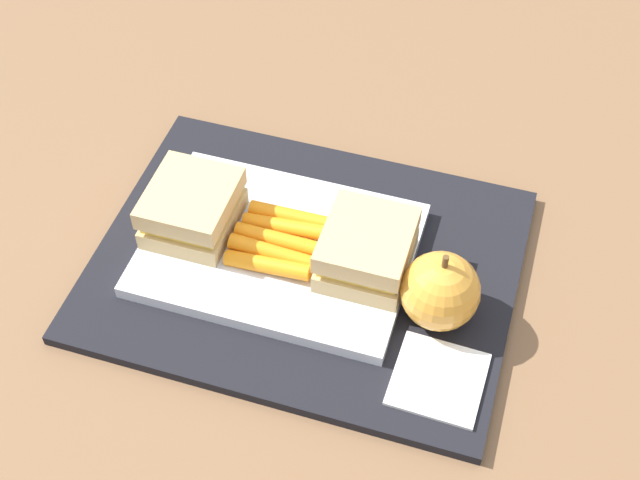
# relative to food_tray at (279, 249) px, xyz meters

# --- Properties ---
(ground_plane) EXTENTS (2.40, 2.40, 0.00)m
(ground_plane) POSITION_rel_food_tray_xyz_m (0.03, 0.00, -0.02)
(ground_plane) COLOR brown
(lunchbag_mat) EXTENTS (0.36, 0.28, 0.01)m
(lunchbag_mat) POSITION_rel_food_tray_xyz_m (0.03, 0.00, -0.01)
(lunchbag_mat) COLOR black
(lunchbag_mat) RESTS_ON ground_plane
(food_tray) EXTENTS (0.23, 0.17, 0.01)m
(food_tray) POSITION_rel_food_tray_xyz_m (0.00, 0.00, 0.00)
(food_tray) COLOR white
(food_tray) RESTS_ON lunchbag_mat
(sandwich_half_left) EXTENTS (0.07, 0.08, 0.04)m
(sandwich_half_left) POSITION_rel_food_tray_xyz_m (-0.08, 0.00, 0.03)
(sandwich_half_left) COLOR tan
(sandwich_half_left) RESTS_ON food_tray
(sandwich_half_right) EXTENTS (0.07, 0.08, 0.04)m
(sandwich_half_right) POSITION_rel_food_tray_xyz_m (0.08, 0.00, 0.03)
(sandwich_half_right) COLOR tan
(sandwich_half_right) RESTS_ON food_tray
(carrot_sticks_bundle) EXTENTS (0.08, 0.07, 0.02)m
(carrot_sticks_bundle) POSITION_rel_food_tray_xyz_m (0.00, -0.00, 0.01)
(carrot_sticks_bundle) COLOR orange
(carrot_sticks_bundle) RESTS_ON food_tray
(apple) EXTENTS (0.06, 0.06, 0.08)m
(apple) POSITION_rel_food_tray_xyz_m (0.15, -0.02, 0.03)
(apple) COLOR gold
(apple) RESTS_ON lunchbag_mat
(paper_napkin) EXTENTS (0.07, 0.07, 0.00)m
(paper_napkin) POSITION_rel_food_tray_xyz_m (0.16, -0.08, -0.00)
(paper_napkin) COLOR white
(paper_napkin) RESTS_ON lunchbag_mat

